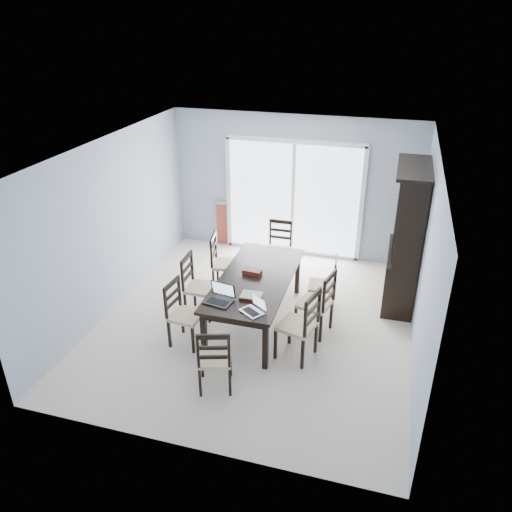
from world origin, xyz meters
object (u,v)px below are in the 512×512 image
(chair_right_mid, at_px, (321,297))
(laptop_dark, at_px, (218,299))
(laptop_silver, at_px, (252,309))
(chair_end_near, at_px, (214,354))
(chair_right_near, at_px, (304,319))
(china_hutch, at_px, (406,239))
(chair_right_far, at_px, (328,279))
(cell_phone, at_px, (244,313))
(dining_table, at_px, (256,282))
(chair_left_far, at_px, (220,256))
(game_box, at_px, (252,272))
(chair_left_near, at_px, (180,306))
(hot_tub, at_px, (262,210))
(chair_end_far, at_px, (279,242))
(chair_left_mid, at_px, (195,279))

(chair_right_mid, xyz_separation_m, laptop_dark, (-1.25, -0.76, 0.21))
(laptop_silver, bearing_deg, chair_end_near, -74.92)
(chair_right_near, relative_size, laptop_silver, 3.31)
(china_hutch, distance_m, chair_right_mid, 1.72)
(chair_right_far, xyz_separation_m, laptop_silver, (-0.75, -1.51, 0.25))
(chair_right_near, height_order, cell_phone, chair_right_near)
(dining_table, bearing_deg, chair_left_far, 136.02)
(china_hutch, height_order, game_box, china_hutch)
(chair_left_far, bearing_deg, chair_right_far, 74.51)
(chair_left_near, bearing_deg, chair_left_far, -175.36)
(chair_left_far, distance_m, chair_right_mid, 1.97)
(chair_right_far, bearing_deg, chair_left_far, 78.56)
(chair_right_mid, bearing_deg, laptop_dark, 135.16)
(chair_right_mid, xyz_separation_m, laptop_silver, (-0.76, -0.87, 0.20))
(hot_tub, bearing_deg, chair_right_far, -56.70)
(dining_table, bearing_deg, cell_phone, -82.62)
(cell_phone, bearing_deg, hot_tub, 118.25)
(chair_right_near, height_order, chair_end_far, chair_right_near)
(china_hutch, xyz_separation_m, game_box, (-2.10, -1.16, -0.29))
(laptop_dark, xyz_separation_m, cell_phone, (0.40, -0.15, -0.05))
(dining_table, height_order, chair_left_near, chair_left_near)
(chair_left_near, height_order, chair_end_near, chair_left_near)
(chair_end_far, bearing_deg, chair_end_near, 88.84)
(chair_right_near, bearing_deg, hot_tub, 37.92)
(chair_right_near, distance_m, laptop_silver, 0.70)
(chair_left_mid, relative_size, chair_end_near, 1.06)
(game_box, bearing_deg, chair_right_far, 27.02)
(chair_left_near, height_order, chair_right_mid, chair_right_mid)
(china_hutch, relative_size, cell_phone, 22.39)
(chair_left_near, distance_m, chair_end_far, 2.54)
(dining_table, xyz_separation_m, chair_left_near, (-0.85, -0.75, -0.10))
(cell_phone, height_order, hot_tub, hot_tub)
(chair_left_near, distance_m, laptop_dark, 0.62)
(chair_left_mid, bearing_deg, laptop_dark, 39.74)
(china_hutch, bearing_deg, hot_tub, 143.72)
(laptop_dark, xyz_separation_m, hot_tub, (-0.55, 4.13, -0.36))
(chair_end_near, distance_m, laptop_silver, 0.78)
(chair_right_far, height_order, laptop_silver, chair_right_far)
(chair_right_mid, bearing_deg, chair_right_far, 14.03)
(chair_end_near, distance_m, game_box, 1.69)
(china_hutch, height_order, chair_right_far, china_hutch)
(chair_right_far, bearing_deg, dining_table, 117.07)
(chair_left_near, xyz_separation_m, chair_end_near, (0.81, -0.83, -0.02))
(chair_end_far, xyz_separation_m, laptop_dark, (-0.23, -2.44, 0.23))
(dining_table, bearing_deg, hot_tub, 103.93)
(china_hutch, xyz_separation_m, laptop_dark, (-2.31, -2.04, -0.26))
(chair_left_far, xyz_separation_m, game_box, (0.75, -0.70, 0.19))
(chair_right_mid, bearing_deg, chair_end_near, 160.80)
(chair_end_near, xyz_separation_m, cell_phone, (0.17, 0.65, 0.20))
(chair_left_near, height_order, game_box, chair_left_near)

